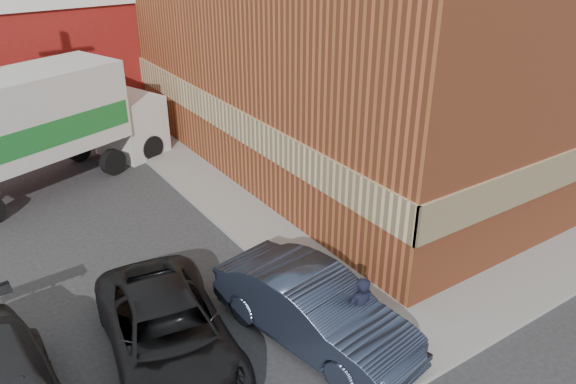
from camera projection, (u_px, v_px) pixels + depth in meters
ground at (357, 337)px, 12.16m from camera, size 90.00×90.00×0.00m
brick_building at (382, 19)px, 20.98m from camera, size 14.25×18.25×9.36m
sidewalk_west at (199, 181)px, 19.11m from camera, size 1.80×18.00×0.12m
man at (360, 312)px, 11.45m from camera, size 0.63×0.44×1.65m
sedan at (314, 309)px, 11.78m from camera, size 2.56×5.02×1.58m
suv_a at (169, 333)px, 11.24m from camera, size 3.06×5.31×1.39m
box_truck at (49, 119)px, 18.24m from camera, size 8.20×4.79×3.89m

